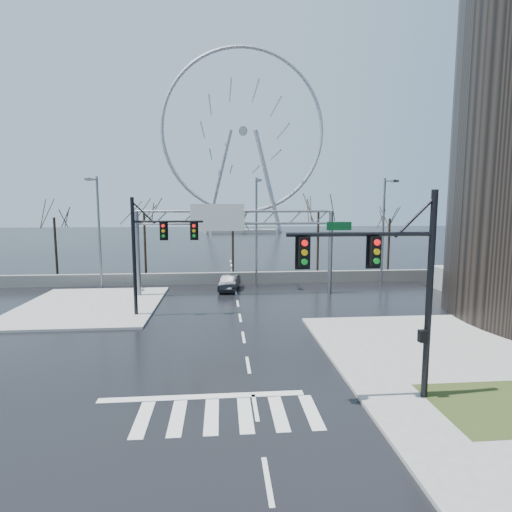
{
  "coord_description": "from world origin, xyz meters",
  "views": [
    {
      "loc": [
        -1.18,
        -17.92,
        7.39
      ],
      "look_at": [
        1.17,
        9.26,
        4.0
      ],
      "focal_mm": 28.0,
      "sensor_mm": 36.0,
      "label": 1
    }
  ],
  "objects": [
    {
      "name": "tree_right",
      "position": [
        9.0,
        23.5,
        6.22
      ],
      "size": [
        3.9,
        3.9,
        7.8
      ],
      "color": "black",
      "rests_on": "ground"
    },
    {
      "name": "streetlight_left",
      "position": [
        -12.0,
        18.16,
        5.89
      ],
      "size": [
        0.5,
        2.55,
        10.0
      ],
      "color": "slate",
      "rests_on": "ground"
    },
    {
      "name": "ground",
      "position": [
        0.0,
        0.0,
        0.0
      ],
      "size": [
        260.0,
        260.0,
        0.0
      ],
      "primitive_type": "plane",
      "color": "black",
      "rests_on": "ground"
    },
    {
      "name": "car",
      "position": [
        -0.52,
        17.0,
        0.68
      ],
      "size": [
        2.14,
        4.3,
        1.35
      ],
      "primitive_type": "imported",
      "rotation": [
        0.0,
        0.0,
        -0.18
      ],
      "color": "black",
      "rests_on": "ground"
    },
    {
      "name": "tree_far_left",
      "position": [
        -18.0,
        24.0,
        5.57
      ],
      "size": [
        3.5,
        3.5,
        7.0
      ],
      "color": "black",
      "rests_on": "ground"
    },
    {
      "name": "ferris_wheel",
      "position": [
        5.0,
        95.0,
        26.13
      ],
      "size": [
        45.0,
        6.0,
        50.91
      ],
      "color": "gray",
      "rests_on": "ground"
    },
    {
      "name": "streetlight_mid",
      "position": [
        2.0,
        18.16,
        5.89
      ],
      "size": [
        0.5,
        2.55,
        10.0
      ],
      "color": "slate",
      "rests_on": "ground"
    },
    {
      "name": "sidewalk_far",
      "position": [
        -11.0,
        12.0,
        0.07
      ],
      "size": [
        10.0,
        12.0,
        0.15
      ],
      "primitive_type": "cube",
      "color": "gray",
      "rests_on": "ground"
    },
    {
      "name": "streetlight_right",
      "position": [
        14.0,
        18.16,
        5.89
      ],
      "size": [
        0.5,
        2.55,
        10.0
      ],
      "color": "slate",
      "rests_on": "ground"
    },
    {
      "name": "barrier_wall",
      "position": [
        0.0,
        20.0,
        0.55
      ],
      "size": [
        52.0,
        0.5,
        1.1
      ],
      "primitive_type": "cube",
      "color": "slate",
      "rests_on": "ground"
    },
    {
      "name": "signal_mast_near",
      "position": [
        5.14,
        -4.04,
        4.87
      ],
      "size": [
        5.52,
        0.41,
        8.0
      ],
      "color": "black",
      "rests_on": "ground"
    },
    {
      "name": "sign_gantry",
      "position": [
        -0.38,
        14.96,
        5.18
      ],
      "size": [
        16.36,
        0.4,
        7.6
      ],
      "color": "slate",
      "rests_on": "ground"
    },
    {
      "name": "grass_strip",
      "position": [
        9.0,
        -5.0,
        0.15
      ],
      "size": [
        5.0,
        4.0,
        0.02
      ],
      "primitive_type": "cube",
      "color": "#2B3817",
      "rests_on": "sidewalk_near"
    },
    {
      "name": "tree_far_right",
      "position": [
        17.0,
        24.0,
        5.41
      ],
      "size": [
        3.4,
        3.4,
        6.8
      ],
      "color": "black",
      "rests_on": "ground"
    },
    {
      "name": "sidewalk_right_ext",
      "position": [
        10.0,
        2.0,
        0.07
      ],
      "size": [
        12.0,
        10.0,
        0.15
      ],
      "primitive_type": "cube",
      "color": "gray",
      "rests_on": "ground"
    },
    {
      "name": "tree_left",
      "position": [
        -9.0,
        23.5,
        5.98
      ],
      "size": [
        3.75,
        3.75,
        7.5
      ],
      "color": "black",
      "rests_on": "ground"
    },
    {
      "name": "signal_mast_far",
      "position": [
        -5.87,
        8.96,
        4.83
      ],
      "size": [
        4.72,
        0.41,
        8.0
      ],
      "color": "black",
      "rests_on": "ground"
    },
    {
      "name": "tree_center",
      "position": [
        0.0,
        24.5,
        5.17
      ],
      "size": [
        3.25,
        3.25,
        6.5
      ],
      "color": "black",
      "rests_on": "ground"
    }
  ]
}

